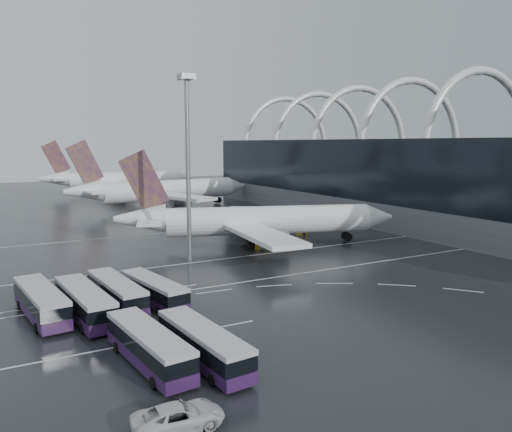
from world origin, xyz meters
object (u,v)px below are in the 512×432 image
bus_row_near_a (41,302)px  bus_row_near_b (85,302)px  van_curve_a (179,417)px  bus_row_near_d (154,290)px  gse_cart_belly_a (302,232)px  airliner_main (255,221)px  bus_row_near_c (116,292)px  floodlight_mast (188,146)px  bus_row_far_b (149,346)px  gse_cart_belly_b (297,227)px  gse_cart_belly_e (256,232)px  bus_row_far_c (203,344)px  airliner_gate_b (160,191)px  gse_cart_belly_c (261,246)px  airliner_gate_c (117,180)px

bus_row_near_a → bus_row_near_b: bus_row_near_b is taller
van_curve_a → bus_row_near_d: bearing=-10.9°
gse_cart_belly_a → airliner_main: bearing=-161.1°
bus_row_near_b → bus_row_near_c: 4.61m
bus_row_near_a → floodlight_mast: size_ratio=0.47×
bus_row_near_b → bus_row_near_d: (8.14, 1.29, -0.17)m
bus_row_far_b → gse_cart_belly_b: (48.59, 50.50, -1.15)m
gse_cart_belly_e → airliner_main: bearing=-120.2°
bus_row_near_b → bus_row_far_c: size_ratio=1.07×
airliner_gate_b → bus_row_near_b: size_ratio=4.12×
gse_cart_belly_e → gse_cart_belly_c: bearing=-115.8°
floodlight_mast → bus_row_far_c: bearing=-109.6°
van_curve_a → gse_cart_belly_b: bearing=-36.2°
bus_row_near_b → bus_row_near_c: bearing=-65.4°
bus_row_near_a → floodlight_mast: bearing=-61.0°
bus_row_far_b → van_curve_a: 10.57m
gse_cart_belly_a → gse_cart_belly_b: size_ratio=1.00×
bus_row_near_a → gse_cart_belly_a: bus_row_near_a is taller
van_curve_a → gse_cart_belly_b: van_curve_a is taller
bus_row_far_b → bus_row_far_c: bus_row_far_b is taller
airliner_main → bus_row_far_c: size_ratio=3.96×
bus_row_near_c → gse_cart_belly_e: size_ratio=6.65×
bus_row_far_b → floodlight_mast: (17.29, 34.70, 16.92)m
bus_row_near_c → bus_row_far_c: bus_row_near_c is taller
gse_cart_belly_b → bus_row_near_d: bearing=-141.4°
airliner_gate_c → gse_cart_belly_b: airliner_gate_c is taller
bus_row_near_d → gse_cart_belly_b: (43.18, 34.51, -1.08)m
bus_row_near_a → bus_row_far_c: bus_row_near_a is taller
bus_row_near_b → bus_row_near_d: 8.25m
bus_row_far_c → van_curve_a: size_ratio=2.10×
floodlight_mast → gse_cart_belly_c: bearing=9.9°
bus_row_near_b → floodlight_mast: size_ratio=0.47×
bus_row_near_b → van_curve_a: size_ratio=2.24×
gse_cart_belly_b → airliner_gate_b: bearing=105.1°
bus_row_near_a → bus_row_far_b: (6.86, -17.28, -0.09)m
gse_cart_belly_b → airliner_main: bearing=-148.5°
airliner_main → floodlight_mast: floodlight_mast is taller
bus_row_near_d → van_curve_a: bus_row_near_d is taller
floodlight_mast → airliner_main: bearing=21.6°
airliner_gate_b → airliner_gate_c: 49.05m
airliner_gate_b → airliner_gate_c: airliner_gate_c is taller
bus_row_near_a → gse_cart_belly_e: (45.25, 33.13, -1.30)m
bus_row_near_a → van_curve_a: bus_row_near_a is taller
van_curve_a → airliner_gate_c: bearing=-9.0°
bus_row_far_b → gse_cart_belly_a: (46.86, 45.66, -1.15)m
airliner_main → bus_row_near_b: (-35.58, -26.17, -2.65)m
bus_row_near_b → gse_cart_belly_a: 58.48m
van_curve_a → gse_cart_belly_a: bearing=-37.5°
airliner_main → bus_row_near_b: 44.24m
bus_row_far_b → bus_row_far_c: 4.67m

